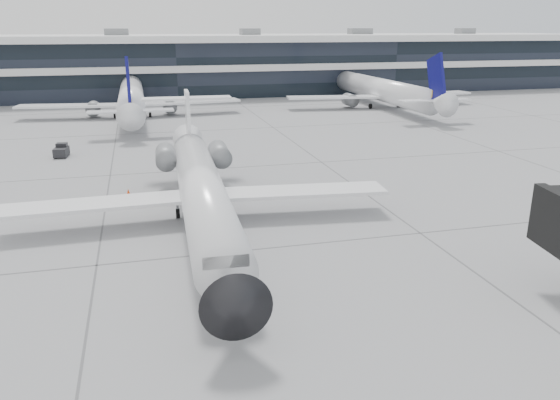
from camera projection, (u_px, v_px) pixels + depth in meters
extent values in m
plane|color=gray|center=(270.00, 248.00, 32.91)|extent=(220.00, 220.00, 0.00)
cube|color=black|center=(173.00, 68.00, 107.04)|extent=(170.00, 22.00, 10.00)
cylinder|color=white|center=(202.00, 191.00, 35.69)|extent=(3.82, 25.84, 2.90)
cone|color=black|center=(231.00, 290.00, 22.31)|extent=(3.00, 3.11, 2.90)
cone|color=white|center=(189.00, 142.00, 49.17)|extent=(2.87, 3.53, 2.75)
cube|color=white|center=(94.00, 204.00, 35.48)|extent=(11.89, 3.19, 0.24)
cube|color=white|center=(301.00, 191.00, 38.34)|extent=(12.03, 4.02, 0.24)
cylinder|color=slate|center=(166.00, 157.00, 43.30)|extent=(1.74, 3.70, 1.61)
cylinder|color=slate|center=(220.00, 154.00, 44.18)|extent=(1.74, 3.70, 1.61)
cube|color=white|center=(188.00, 119.00, 47.88)|extent=(0.40, 2.80, 4.83)
cube|color=white|center=(187.00, 98.00, 47.76)|extent=(7.78, 1.99, 0.17)
cylinder|color=black|center=(221.00, 292.00, 26.86)|extent=(0.21, 0.61, 0.60)
cylinder|color=black|center=(178.00, 213.00, 38.00)|extent=(0.28, 0.70, 0.69)
cylinder|color=black|center=(224.00, 210.00, 38.66)|extent=(0.28, 0.70, 0.69)
cone|color=#FF460D|center=(128.00, 193.00, 42.83)|extent=(0.39, 0.39, 0.61)
cube|color=#FF460D|center=(129.00, 196.00, 42.92)|extent=(0.44, 0.44, 0.03)
cube|color=black|center=(61.00, 152.00, 55.81)|extent=(1.46, 2.21, 0.86)
cube|color=black|center=(62.00, 145.00, 56.09)|extent=(1.13, 0.96, 0.48)
cylinder|color=black|center=(58.00, 153.00, 56.55)|extent=(0.22, 0.43, 0.42)
cylinder|color=black|center=(69.00, 153.00, 56.70)|extent=(0.22, 0.43, 0.42)
cylinder|color=black|center=(55.00, 157.00, 55.12)|extent=(0.22, 0.43, 0.42)
cylinder|color=black|center=(65.00, 156.00, 55.26)|extent=(0.22, 0.43, 0.42)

